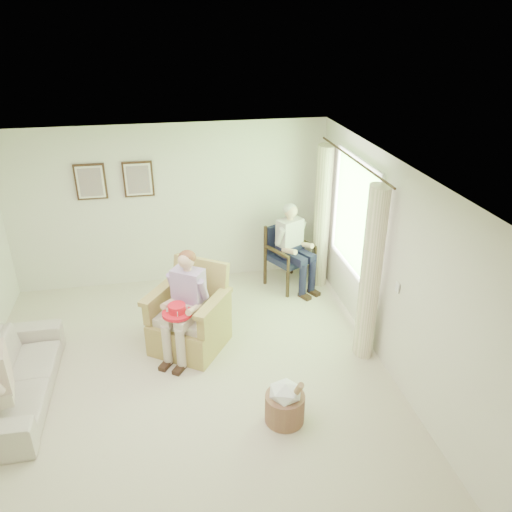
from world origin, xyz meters
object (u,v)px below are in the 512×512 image
wicker_armchair (189,322)px  wood_armchair (289,252)px  person_dark (292,241)px  hatbox (285,402)px  person_wicker (188,297)px  sofa (14,378)px  red_hat (177,311)px

wicker_armchair → wood_armchair: bearing=73.9°
person_dark → hatbox: (-0.81, -2.89, -0.56)m
wood_armchair → person_dark: size_ratio=0.72×
person_wicker → hatbox: (0.92, -1.45, -0.58)m
sofa → person_dark: size_ratio=1.46×
wood_armchair → hatbox: 3.17m
wood_armchair → person_wicker: size_ratio=0.71×
sofa → hatbox: hatbox is taller
red_hat → wicker_armchair: bearing=64.8°
sofa → person_dark: 4.30m
person_dark → red_hat: bearing=-167.4°
wicker_armchair → hatbox: bearing=-26.1°
person_wicker → wicker_armchair: bearing=123.8°
red_hat → hatbox: size_ratio=0.59×
wood_armchair → hatbox: bearing=-132.7°
wicker_armchair → hatbox: (0.92, -1.60, -0.11)m
sofa → person_wicker: size_ratio=1.45×
wicker_armchair → sofa: 2.16m
wicker_armchair → person_dark: person_dark is taller
wicker_armchair → wood_armchair: (1.73, 1.46, 0.19)m
person_wicker → red_hat: person_wicker is taller
person_wicker → person_dark: (1.73, 1.44, -0.01)m
wood_armchair → red_hat: 2.59m
wood_armchair → person_wicker: bearing=-165.0°
wicker_armchair → person_wicker: size_ratio=0.81×
sofa → person_wicker: (2.05, 0.52, 0.53)m
wicker_armchair → person_wicker: bearing=-56.2°
wicker_armchair → person_dark: size_ratio=0.83×
person_dark → wicker_armchair: bearing=-171.2°
wicker_armchair → hatbox: wicker_armchair is taller
wicker_armchair → red_hat: 0.51m
wood_armchair → wicker_armchair: bearing=-167.8°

